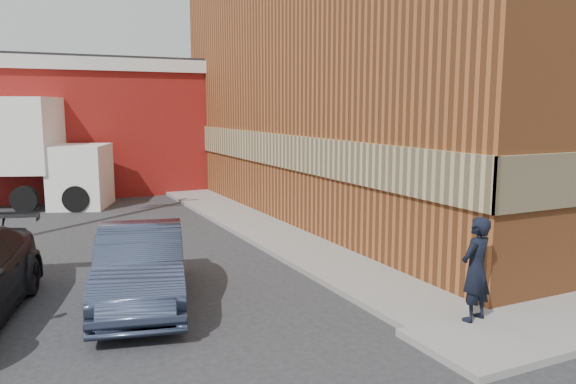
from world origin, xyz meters
name	(u,v)px	position (x,y,z in m)	size (l,w,h in m)	color
ground	(420,331)	(0.00, 0.00, 0.00)	(90.00, 90.00, 0.00)	#28282B
brick_building	(452,77)	(8.50, 9.00, 4.68)	(14.25, 18.25, 9.36)	#9B5128
sidewalk_west	(249,223)	(0.60, 9.00, 0.06)	(1.80, 18.00, 0.12)	gray
warehouse	(9,126)	(-6.00, 20.00, 2.81)	(16.30, 8.30, 5.60)	maroon
man	(476,269)	(0.89, -0.25, 0.99)	(0.63, 0.42, 1.74)	black
sedan	(141,266)	(-3.83, 3.30, 0.72)	(1.52, 4.35, 1.43)	#313B52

